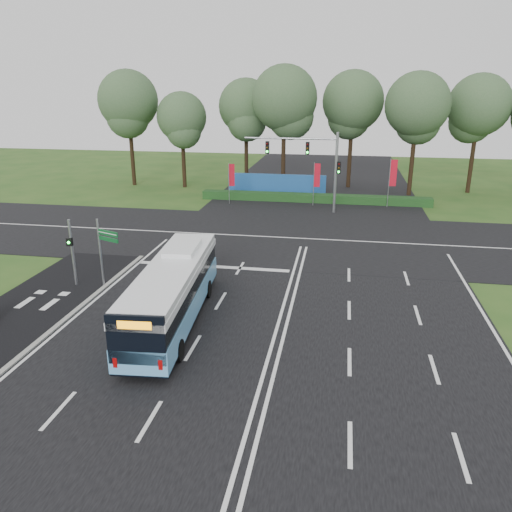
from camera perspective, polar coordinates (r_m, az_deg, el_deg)
The scene contains 15 objects.
ground at distance 25.62m, azimuth 3.17°, elevation -5.74°, with size 120.00×120.00×0.00m, color #274F1A.
road_main at distance 25.61m, azimuth 3.17°, elevation -5.70°, with size 20.00×120.00×0.04m, color black.
road_cross at distance 36.82m, azimuth 5.41°, elevation 1.98°, with size 120.00×14.00×0.05m, color black.
bike_path at distance 27.33m, azimuth -24.84°, elevation -5.87°, with size 5.00×18.00×0.06m, color black.
kerb_strip at distance 26.07m, azimuth -20.46°, elevation -6.38°, with size 0.25×18.00×0.12m, color gray.
city_bus at distance 23.58m, azimuth -9.48°, elevation -4.07°, with size 3.14×10.97×3.11m.
pedestrian_signal at distance 29.21m, azimuth -20.29°, elevation 0.60°, with size 0.32×0.43×3.82m.
street_sign at distance 28.26m, azimuth -16.99°, elevation 1.17°, with size 1.42×0.63×3.90m.
banner_flag_left at distance 47.41m, azimuth -2.86°, elevation 8.98°, with size 0.53×0.27×3.88m.
banner_flag_mid at distance 46.88m, azimuth 6.91°, elevation 8.88°, with size 0.60×0.06×4.05m.
banner_flag_right at distance 47.54m, azimuth 15.31°, elevation 8.83°, with size 0.66×0.11×4.49m.
traffic_light_gantry at distance 44.13m, azimuth 6.80°, elevation 10.91°, with size 8.41×0.28×7.00m.
hedge at distance 48.82m, azimuth 6.65°, elevation 6.58°, with size 22.00×1.20×0.80m, color #153B17.
blue_hoarding at distance 51.49m, azimuth 2.37°, elevation 8.12°, with size 10.00×0.30×2.20m, color #1A4E91.
eucalyptus_row at distance 54.15m, azimuth 7.40°, elevation 16.75°, with size 48.05×9.81×12.84m.
Camera 1 is at (2.61, -23.16, 10.63)m, focal length 35.00 mm.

